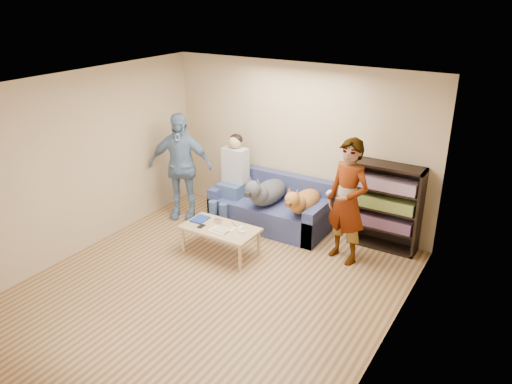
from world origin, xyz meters
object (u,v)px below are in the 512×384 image
Objects in this scene: camera_silver at (218,221)px; dog_tan at (303,201)px; dog_gray at (266,192)px; bookshelf at (386,205)px; coffee_table at (220,230)px; person_seated at (232,175)px; person_standing_left at (180,166)px; person_standing_right at (347,202)px; sofa at (271,209)px; notebook_blue at (200,219)px.

camera_silver is 1.33m from dog_tan.
bookshelf is (1.80, 0.40, 0.04)m from dog_gray.
dog_tan is 1.35m from coffee_table.
person_seated is 2.50m from bookshelf.
person_standing_left reaches higher than camera_silver.
person_standing_right reaches higher than coffee_table.
dog_gray is at bearing -177.52° from dog_tan.
person_standing_left is 0.87m from person_seated.
person_standing_right is at bearing -8.15° from person_seated.
sofa is at bearing -172.60° from bookshelf.
dog_tan is (-0.81, 0.29, -0.28)m from person_standing_right.
dog_tan is (1.19, 1.02, 0.18)m from notebook_blue.
sofa is 1.23m from coffee_table.
notebook_blue is at bearing -115.73° from sofa.
person_seated is 1.34× the size of coffee_table.
notebook_blue is 0.20× the size of bookshelf.
person_standing_left is 1.39m from camera_silver.
dog_tan is (0.63, -0.14, 0.33)m from sofa.
dog_gray reaches higher than dog_tan.
bookshelf is at bearing 36.45° from coffee_table.
person_seated is at bearing -171.71° from bookshelf.
dog_tan is (0.64, 0.03, -0.03)m from dog_gray.
dog_gray is (0.56, 0.99, 0.21)m from notebook_blue.
person_seated is 1.13× the size of bookshelf.
person_standing_left is 1.21m from notebook_blue.
person_seated reaches higher than camera_silver.
camera_silver is at bearing 135.00° from coffee_table.
dog_gray reaches higher than camera_silver.
person_standing_left reaches higher than dog_tan.
camera_silver is at bearing -104.41° from sofa.
camera_silver is 0.08× the size of bookshelf.
notebook_blue is 0.29m from camera_silver.
dog_gray is (0.28, 0.92, 0.19)m from camera_silver.
camera_silver is at bearing -140.63° from person_standing_right.
person_standing_right is at bearing -19.52° from dog_tan.
dog_gray is at bearing 60.78° from notebook_blue.
notebook_blue is at bearing -83.79° from person_seated.
person_standing_right is at bearing 26.11° from coffee_table.
camera_silver is 0.06× the size of sofa.
person_seated is at bearing 179.32° from dog_tan.
notebook_blue is 2.36× the size of camera_silver.
dog_tan is at bearing 46.24° from camera_silver.
person_seated is at bearing 115.24° from coffee_table.
person_seated reaches higher than notebook_blue.
sofa is at bearing -5.72° from person_standing_left.
person_standing_right is 1.62m from sofa.
camera_silver is (0.28, 0.07, 0.01)m from notebook_blue.
person_standing_right is 2.18m from notebook_blue.
bookshelf is at bearing -11.82° from person_standing_left.
person_standing_right reaches higher than sofa.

